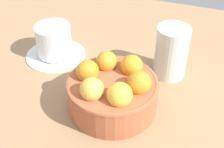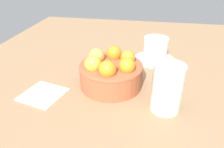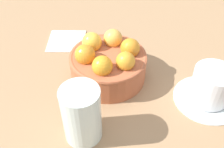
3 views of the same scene
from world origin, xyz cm
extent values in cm
cube|color=#997551|center=(0.00, 0.00, -1.80)|extent=(133.77, 98.31, 3.60)
cylinder|color=#AD5938|center=(0.00, 0.00, 3.11)|extent=(16.61, 16.61, 6.21)
torus|color=#AD5938|center=(0.00, 0.00, 5.81)|extent=(16.81, 16.81, 1.00)
sphere|color=orange|center=(4.85, 0.31, 7.36)|extent=(4.23, 4.23, 4.23)
sphere|color=#F0B048|center=(2.15, 4.36, 7.36)|extent=(4.24, 4.24, 4.24)
sphere|color=yellow|center=(-2.70, 4.04, 7.36)|extent=(4.39, 4.39, 4.39)
sphere|color=orange|center=(-4.85, -0.31, 7.36)|extent=(4.36, 4.36, 4.36)
sphere|color=orange|center=(-2.15, -4.36, 7.36)|extent=(4.17, 4.17, 4.17)
sphere|color=orange|center=(2.70, -4.04, 7.36)|extent=(3.97, 3.97, 3.97)
cylinder|color=white|center=(18.45, -11.58, 0.30)|extent=(13.78, 13.78, 0.60)
cylinder|color=white|center=(18.45, -11.58, 4.20)|extent=(8.00, 8.00, 7.21)
cylinder|color=silver|center=(-7.86, -14.00, 5.60)|extent=(6.81, 6.81, 11.20)
cube|color=white|center=(-7.78, 16.20, 0.30)|extent=(11.68, 11.85, 0.60)
camera|label=1|loc=(-14.63, 40.39, 41.90)|focal=49.90mm
camera|label=2|loc=(-48.44, -9.05, 30.97)|focal=33.97mm
camera|label=3|loc=(-9.50, -42.99, 41.03)|focal=42.15mm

